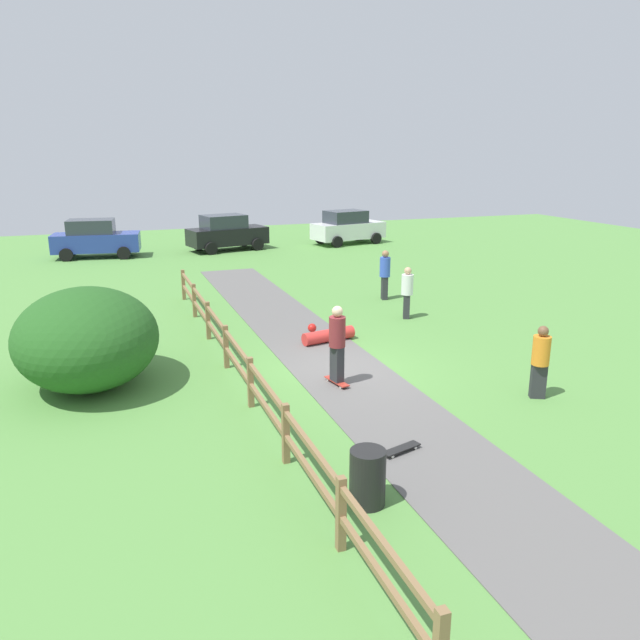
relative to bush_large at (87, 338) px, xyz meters
name	(u,v)px	position (x,y,z in m)	size (l,w,h in m)	color
ground_plane	(342,372)	(5.80, -1.18, -1.14)	(60.00, 60.00, 0.00)	#568E42
asphalt_path	(342,372)	(5.80, -1.18, -1.13)	(2.40, 28.00, 0.02)	#605E5B
wooden_fence	(237,358)	(3.20, -1.18, -0.48)	(0.12, 18.12, 1.10)	olive
bush_large	(87,338)	(0.00, 0.00, 0.00)	(3.20, 3.84, 2.29)	#23561E
trash_bin	(368,477)	(4.00, -6.71, -0.69)	(0.56, 0.56, 0.90)	black
skater_riding	(337,341)	(5.37, -1.94, -0.07)	(0.45, 0.82, 1.88)	#B23326
skater_fallen	(327,335)	(6.33, 1.26, -0.94)	(1.62, 1.36, 0.36)	red
skateboard_loose	(401,449)	(5.25, -5.43, -1.06)	(0.82, 0.42, 0.08)	black
bystander_orange	(540,359)	(9.25, -4.14, -0.24)	(0.51, 0.51, 1.64)	#2D2D33
bystander_white	(407,290)	(9.63, 2.76, -0.22)	(0.51, 0.51, 1.68)	#2D2D33
bystander_blue	(385,272)	(10.10, 5.37, -0.14)	(0.46, 0.46, 1.80)	#2D2D33
parked_car_black	(227,233)	(6.98, 18.49, -0.18)	(4.47, 2.68, 1.92)	black
parked_car_blue	(95,239)	(0.29, 18.51, -0.18)	(4.39, 2.42, 1.92)	#283D99
parked_car_white	(348,227)	(14.05, 18.49, -0.18)	(4.46, 2.64, 1.92)	silver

